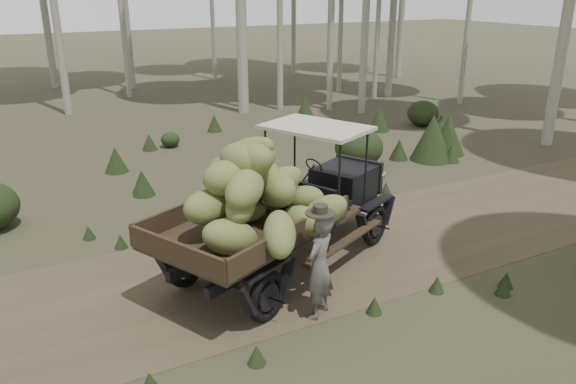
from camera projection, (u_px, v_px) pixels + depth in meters
name	position (u px, v px, depth m)	size (l,w,h in m)	color
ground	(279.00, 266.00, 10.57)	(120.00, 120.00, 0.00)	#473D2B
dirt_track	(279.00, 266.00, 10.57)	(70.00, 4.00, 0.01)	brown
banana_truck	(272.00, 195.00, 9.62)	(5.65, 3.97, 2.79)	black
farmer	(319.00, 265.00, 8.69)	(0.76, 0.70, 1.90)	#56524E
undergrowth	(469.00, 218.00, 11.40)	(19.35, 21.95, 1.39)	#233319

